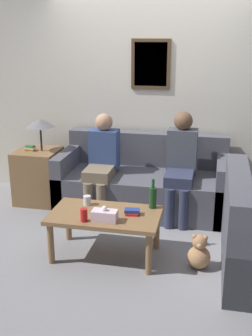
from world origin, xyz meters
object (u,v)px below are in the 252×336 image
(coffee_table, at_px, (105,219))
(person_left, at_px, (102,160))
(couch_main, at_px, (143,184))
(wine_bottle, at_px, (153,197))
(drinking_glass, at_px, (87,200))
(person_right, at_px, (181,162))
(teddy_bear, at_px, (199,253))

(coffee_table, distance_m, person_left, 1.13)
(couch_main, xyz_separation_m, wine_bottle, (0.27, -1.01, 0.25))
(drinking_glass, relative_size, person_right, 0.08)
(coffee_table, xyz_separation_m, person_left, (-0.31, 1.05, 0.26))
(coffee_table, relative_size, person_left, 0.89)
(coffee_table, height_order, teddy_bear, coffee_table)
(teddy_bear, bearing_deg, drinking_glass, 169.78)
(person_right, bearing_deg, person_left, -177.58)
(wine_bottle, bearing_deg, coffee_table, -151.34)
(person_right, xyz_separation_m, teddy_bear, (0.29, -1.13, -0.52))
(wine_bottle, xyz_separation_m, person_right, (0.19, 0.86, 0.11))
(drinking_glass, height_order, person_left, person_left)
(coffee_table, distance_m, person_right, 1.28)
(drinking_glass, bearing_deg, couch_main, 70.88)
(coffee_table, relative_size, teddy_bear, 3.13)
(couch_main, xyz_separation_m, drinking_glass, (-0.37, -1.08, 0.18))
(coffee_table, bearing_deg, wine_bottle, 28.66)
(couch_main, distance_m, person_right, 0.60)
(couch_main, bearing_deg, wine_bottle, -75.13)
(person_right, bearing_deg, drinking_glass, -132.00)
(couch_main, relative_size, drinking_glass, 21.15)
(wine_bottle, relative_size, teddy_bear, 0.88)
(person_right, distance_m, teddy_bear, 1.28)
(coffee_table, xyz_separation_m, person_right, (0.61, 1.09, 0.28))
(drinking_glass, relative_size, teddy_bear, 0.28)
(couch_main, xyz_separation_m, person_right, (0.46, -0.15, 0.36))
(wine_bottle, relative_size, person_left, 0.25)
(couch_main, height_order, person_right, person_right)
(person_left, bearing_deg, drinking_glass, -84.25)
(coffee_table, bearing_deg, teddy_bear, -2.57)
(couch_main, relative_size, person_left, 1.72)
(wine_bottle, height_order, person_left, person_left)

